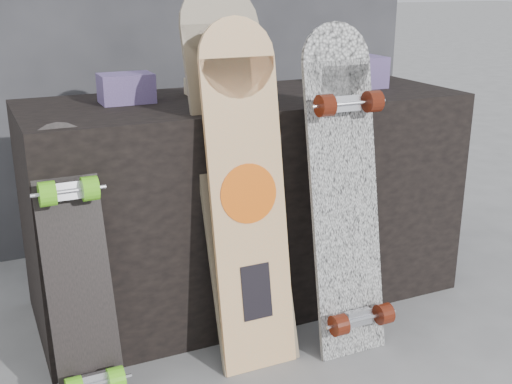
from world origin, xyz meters
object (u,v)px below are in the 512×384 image
longboard_celtic (237,164)px  longboard_geisha (247,188)px  skateboard_dark (78,269)px  vendor_table (247,201)px  longboard_cascadia (346,188)px

longboard_celtic → longboard_geisha: bearing=-93.5°
longboard_celtic → skateboard_dark: (-0.54, -0.10, -0.22)m
longboard_celtic → skateboard_dark: longboard_celtic is taller
longboard_geisha → skateboard_dark: bearing=-178.7°
vendor_table → longboard_geisha: size_ratio=1.45×
vendor_table → longboard_geisha: (-0.17, -0.38, 0.18)m
skateboard_dark → vendor_table: bearing=29.1°
longboard_geisha → vendor_table: bearing=66.3°
vendor_table → skateboard_dark: size_ratio=1.95×
longboard_cascadia → longboard_celtic: bearing=153.6°
longboard_cascadia → longboard_geisha: bearing=168.6°
vendor_table → longboard_cascadia: size_ratio=1.48×
vendor_table → longboard_cascadia: longboard_cascadia is taller
vendor_table → longboard_cascadia: bearing=-70.6°
vendor_table → skateboard_dark: 0.80m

